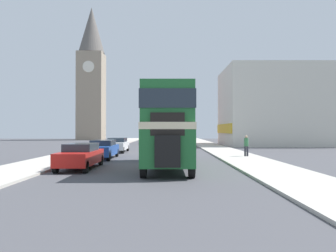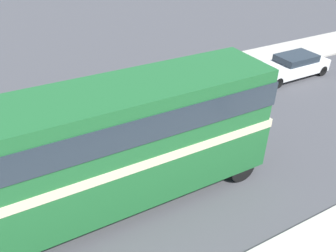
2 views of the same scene
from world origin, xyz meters
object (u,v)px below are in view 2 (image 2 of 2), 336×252
object	(u,v)px
car_parked_mid	(194,91)
car_parked_far	(293,65)
double_decker_bus	(126,138)
car_parked_near	(74,121)

from	to	relation	value
car_parked_mid	car_parked_far	xyz separation A→B (m)	(-0.02, 7.21, -0.00)
double_decker_bus	car_parked_mid	xyz separation A→B (m)	(-4.91, 5.68, -1.87)
car_parked_near	car_parked_mid	distance (m)	6.38
double_decker_bus	car_parked_mid	distance (m)	7.74
double_decker_bus	car_parked_near	distance (m)	5.28
double_decker_bus	car_parked_far	world-z (taller)	double_decker_bus
double_decker_bus	car_parked_far	distance (m)	13.93
car_parked_far	car_parked_near	bearing A→B (deg)	-89.82
car_parked_near	car_parked_far	bearing A→B (deg)	90.18
double_decker_bus	car_parked_near	xyz separation A→B (m)	(-4.89, -0.70, -1.87)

